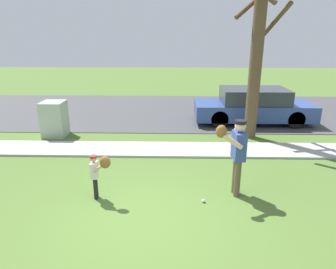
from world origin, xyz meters
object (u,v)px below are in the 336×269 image
object	(u,v)px
baseball	(203,201)
street_tree_near	(258,44)
person_child	(98,170)
person_adult	(237,150)
parked_wagon_blue	(253,106)
utility_cabinet	(54,119)

from	to	relation	value
baseball	street_tree_near	bearing A→B (deg)	65.72
person_child	person_adult	bearing A→B (deg)	0.45
person_child	street_tree_near	world-z (taller)	street_tree_near
person_child	street_tree_near	xyz separation A→B (m)	(4.11, 4.18, 2.36)
baseball	parked_wagon_blue	distance (m)	6.59
baseball	person_adult	bearing A→B (deg)	26.56
person_adult	person_child	bearing A→B (deg)	0.45
person_child	street_tree_near	distance (m)	6.32
person_adult	utility_cabinet	bearing A→B (deg)	-40.47
utility_cabinet	street_tree_near	distance (m)	7.04
street_tree_near	parked_wagon_blue	world-z (taller)	street_tree_near
utility_cabinet	parked_wagon_blue	xyz separation A→B (m)	(7.12, 1.85, 0.07)
person_child	parked_wagon_blue	distance (m)	7.57
person_adult	parked_wagon_blue	bearing A→B (deg)	-111.43
person_adult	baseball	world-z (taller)	person_adult
baseball	utility_cabinet	bearing A→B (deg)	137.84
person_child	baseball	size ratio (longest dim) A/B	13.63
person_child	parked_wagon_blue	world-z (taller)	parked_wagon_blue
person_adult	street_tree_near	distance (m)	4.57
person_adult	street_tree_near	world-z (taller)	street_tree_near
utility_cabinet	parked_wagon_blue	bearing A→B (deg)	14.55
person_adult	utility_cabinet	xyz separation A→B (m)	(-5.37, 3.90, -0.45)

